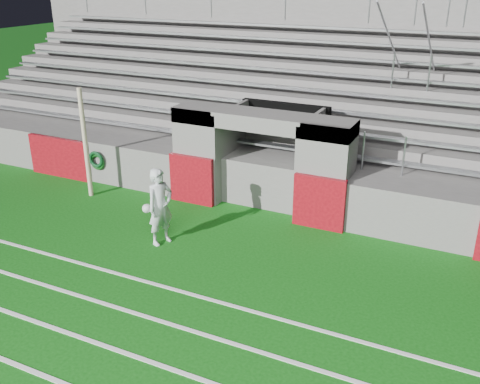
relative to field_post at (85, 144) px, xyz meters
The scene contains 5 objects.
ground 5.36m from the field_post, 24.65° to the right, with size 90.00×90.00×0.00m, color #0D4F0E.
field_post is the anchor object (origin of this frame).
stadium_structure 7.47m from the field_post, 51.29° to the left, with size 26.00×8.48×5.42m.
goalkeeper_with_ball 3.79m from the field_post, 24.27° to the right, with size 0.67×0.78×1.84m.
hose_coil 1.17m from the field_post, 114.63° to the left, with size 0.51×0.15×0.60m.
Camera 1 is at (5.21, -8.69, 5.94)m, focal length 40.00 mm.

